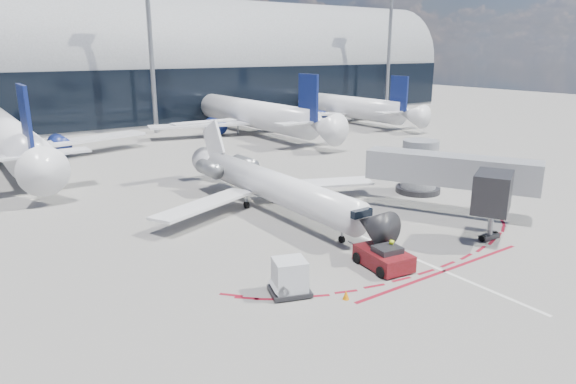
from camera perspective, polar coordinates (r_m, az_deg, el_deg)
ground at (r=39.51m, az=3.89°, el=-3.09°), size 260.00×260.00×0.00m
apron_centerline at (r=41.00m, az=2.15°, el=-2.35°), size 0.25×40.00×0.01m
apron_stop_bar at (r=31.97m, az=16.96°, el=-8.40°), size 14.00×0.25×0.01m
terminal_building at (r=97.10m, az=-21.19°, el=12.16°), size 150.00×24.15×24.00m
jet_bridge at (r=43.39m, az=16.68°, el=2.11°), size 10.03×15.20×4.90m
light_mast_centre at (r=82.25m, az=-14.99°, el=15.01°), size 0.70×0.70×25.00m
light_mast_east at (r=110.04m, az=11.17°, el=15.26°), size 0.70×0.70×25.00m
regional_jet at (r=41.47m, az=-2.26°, el=0.91°), size 20.62×25.43×6.37m
pushback_tug at (r=31.43m, az=10.58°, el=-7.15°), size 2.71×5.57×1.42m
ramp_worker at (r=31.52m, az=11.30°, el=-6.68°), size 0.74×0.64×1.71m
uld_container at (r=27.54m, az=0.19°, el=-9.46°), size 2.56×2.36×1.97m
safety_cone_left at (r=27.50m, az=6.46°, el=-11.29°), size 0.36×0.36×0.50m
safety_cone_right at (r=32.17m, az=13.82°, el=-7.59°), size 0.31×0.31×0.44m
bg_airliner_1 at (r=66.91m, az=-29.09°, el=8.03°), size 37.45×39.65×12.12m
bg_airliner_2 at (r=80.91m, az=-4.57°, el=10.84°), size 36.94×39.11×11.95m
bg_airliner_3 at (r=94.44m, az=5.84°, el=11.12°), size 33.23×35.19×10.75m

